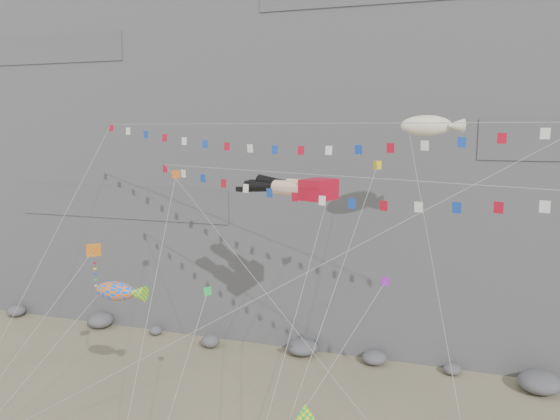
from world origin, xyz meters
name	(u,v)px	position (x,y,z in m)	size (l,w,h in m)	color
cliff	(344,67)	(0.00, 32.00, 25.00)	(80.00, 28.00, 50.00)	slate
talus_boulders	(303,348)	(0.00, 17.00, 0.60)	(60.00, 3.00, 1.20)	#5D5D62
legs_kite	(293,187)	(1.78, 8.26, 15.08)	(7.32, 18.87, 21.73)	#B50B21
flag_banner_upper	(287,124)	(1.30, 8.44, 19.09)	(32.96, 17.37, 28.32)	#B50B21
flag_banner_lower	(337,176)	(5.31, 5.02, 16.16)	(27.67, 12.99, 19.87)	#B50B21
harlequin_kite	(93,251)	(-9.14, 2.33, 11.44)	(6.82, 8.55, 14.88)	red
fish_windsock	(115,291)	(-7.65, 2.26, 9.08)	(8.31, 8.08, 13.26)	orange
blimp_windsock	(427,126)	(9.70, 11.09, 18.94)	(6.33, 15.11, 23.77)	beige
small_kite_a	(175,180)	(-6.07, 7.10, 15.44)	(4.14, 14.73, 21.42)	#D95E12
small_kite_b	(384,284)	(7.98, 5.58, 10.00)	(6.62, 11.06, 15.64)	purple
small_kite_c	(206,296)	(-0.99, 1.05, 9.81)	(1.03, 8.73, 12.86)	green
small_kite_d	(375,171)	(7.05, 7.63, 16.29)	(4.28, 14.06, 21.65)	yellow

